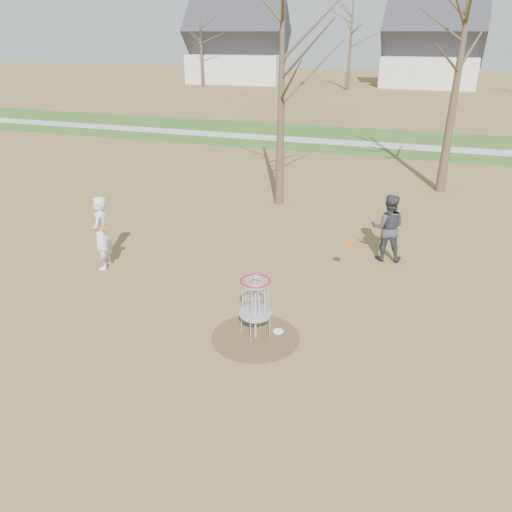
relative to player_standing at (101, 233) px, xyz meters
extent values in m
plane|color=brown|center=(4.81, -1.86, -0.96)|extent=(160.00, 160.00, 0.00)
cube|color=#2D5119|center=(4.81, 19.14, -0.96)|extent=(160.00, 8.00, 0.01)
cube|color=#9E9E99|center=(4.81, 18.14, -0.95)|extent=(160.00, 1.50, 0.01)
cylinder|color=#47331E|center=(4.81, -1.86, -0.96)|extent=(1.80, 1.80, 0.01)
imported|color=silver|center=(0.00, 0.00, 0.00)|extent=(0.66, 0.81, 1.92)
imported|color=#333338|center=(6.90, 2.90, -0.05)|extent=(0.95, 0.78, 1.83)
cylinder|color=white|center=(5.19, -1.53, -0.94)|extent=(0.22, 0.22, 0.02)
cylinder|color=#DD550B|center=(6.17, 1.19, 0.12)|extent=(0.22, 0.22, 0.09)
cylinder|color=orange|center=(0.27, -0.23, 0.26)|extent=(0.22, 0.22, 0.02)
cylinder|color=#9EA3AD|center=(4.81, -1.86, -0.29)|extent=(0.05, 0.05, 1.35)
cylinder|color=#9EA3AD|center=(4.81, -1.86, -0.41)|extent=(0.64, 0.64, 0.04)
torus|color=#9EA3AD|center=(4.81, -1.86, 0.29)|extent=(0.60, 0.60, 0.04)
torus|color=red|center=(4.81, -1.86, 0.32)|extent=(0.60, 0.60, 0.04)
cone|color=#382B1E|center=(2.81, 6.64, 2.79)|extent=(0.32, 0.32, 7.50)
cone|color=#382B1E|center=(8.31, 10.14, 3.29)|extent=(0.36, 0.36, 8.50)
cone|color=#382B1E|center=(-17.19, 44.14, 3.04)|extent=(0.36, 0.36, 8.00)
cone|color=#382B1E|center=(-1.19, 46.14, 3.54)|extent=(0.40, 0.40, 9.00)
cube|color=silver|center=(-15.19, 50.14, 0.64)|extent=(11.46, 7.75, 3.20)
pyramid|color=#2D2D33|center=(-15.19, 50.14, 4.01)|extent=(12.01, 7.79, 3.55)
cube|color=silver|center=(6.81, 52.14, 0.64)|extent=(10.24, 7.34, 3.20)
pyramid|color=#2D2D33|center=(6.81, 52.14, 4.01)|extent=(10.74, 7.36, 3.55)
camera|label=1|loc=(7.57, -9.95, 4.70)|focal=35.00mm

